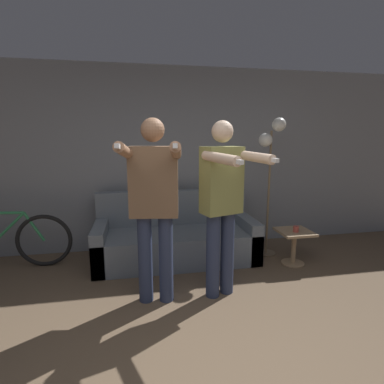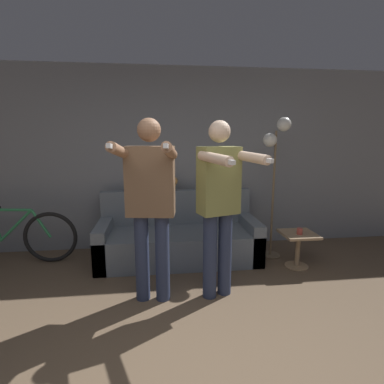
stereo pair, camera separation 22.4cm
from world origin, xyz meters
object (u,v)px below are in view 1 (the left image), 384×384
(person_left, at_px, (154,199))
(couch, at_px, (176,239))
(cat, at_px, (160,185))
(side_table, at_px, (294,240))
(person_right, at_px, (222,199))
(bicycle, at_px, (1,242))
(floor_lamp, at_px, (271,151))
(cup, at_px, (296,229))

(person_left, bearing_deg, couch, 80.28)
(person_left, height_order, cat, person_left)
(cat, distance_m, side_table, 1.93)
(person_right, bearing_deg, couch, 90.43)
(cat, height_order, bicycle, cat)
(person_right, relative_size, side_table, 4.00)
(person_left, bearing_deg, person_right, 8.62)
(person_left, bearing_deg, bicycle, 157.60)
(person_right, xyz_separation_m, side_table, (1.14, 0.57, -0.71))
(person_right, relative_size, floor_lamp, 0.95)
(couch, bearing_deg, side_table, -17.02)
(person_right, bearing_deg, bicycle, 138.69)
(floor_lamp, distance_m, side_table, 1.20)
(person_right, xyz_separation_m, cat, (-0.51, 1.33, -0.05))
(person_left, xyz_separation_m, cat, (0.16, 1.33, -0.08))
(cat, bearing_deg, cup, -26.02)
(floor_lamp, height_order, bicycle, floor_lamp)
(cup, relative_size, bicycle, 0.05)
(person_right, distance_m, bicycle, 2.81)
(person_left, bearing_deg, cup, 25.01)
(cat, bearing_deg, person_right, -68.94)
(person_right, height_order, cup, person_right)
(bicycle, bearing_deg, couch, -2.10)
(floor_lamp, distance_m, bicycle, 3.61)
(person_left, xyz_separation_m, person_right, (0.67, -0.00, -0.03))
(side_table, bearing_deg, cat, 155.42)
(person_left, height_order, person_right, person_left)
(floor_lamp, bearing_deg, cup, -66.52)
(person_left, relative_size, cat, 3.47)
(couch, xyz_separation_m, cat, (-0.18, 0.31, 0.70))
(couch, height_order, person_left, person_left)
(cat, relative_size, side_table, 1.16)
(couch, distance_m, cat, 0.78)
(floor_lamp, xyz_separation_m, side_table, (0.20, -0.38, -1.12))
(couch, bearing_deg, cup, -18.75)
(couch, distance_m, cup, 1.56)
(couch, relative_size, person_left, 1.16)
(cat, bearing_deg, couch, -59.30)
(side_table, xyz_separation_m, bicycle, (-3.64, 0.53, 0.04))
(person_left, xyz_separation_m, bicycle, (-1.82, 1.10, -0.70))
(cat, relative_size, floor_lamp, 0.28)
(couch, distance_m, bicycle, 2.16)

